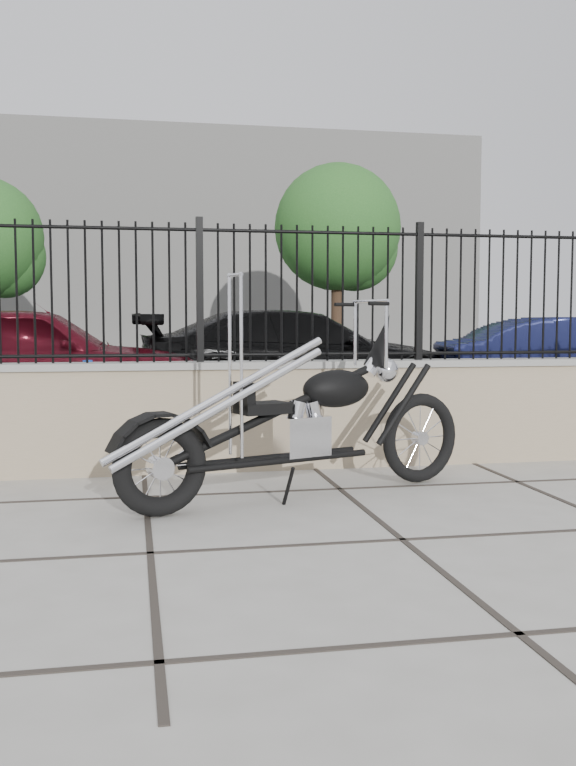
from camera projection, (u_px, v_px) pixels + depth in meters
The scene contains 12 objects.
ground_plane at pixel (402, 540), 4.88m from camera, with size 90.00×90.00×0.00m, color #99968E.
parking_lot at pixel (209, 383), 17.11m from camera, with size 30.00×30.00×0.00m, color black.
retaining_wall at pixel (312, 414), 7.29m from camera, with size 14.00×0.36×0.96m, color gray.
iron_fence at pixel (312, 293), 7.20m from camera, with size 14.00×0.08×1.20m, color black.
background_building at pixel (173, 249), 30.51m from camera, with size 22.00×6.00×8.00m, color beige.
chopper_motorcycle at pixel (296, 386), 5.93m from camera, with size 2.80×0.49×1.68m, color black, non-canonical shape.
car_red at pixel (31, 359), 11.24m from camera, with size 1.86×4.62×1.57m, color #4D0B15.
car_black at pixel (299, 357), 12.76m from camera, with size 2.08×5.11×1.48m, color black.
car_blue at pixel (574, 362), 12.55m from camera, with size 1.45×4.16×1.37m, color black.
bollard_a at pixel (88, 400), 8.93m from camera, with size 0.11×0.11×0.88m, color #0B3EAF.
bollard_b at pixel (448, 396), 9.64m from camera, with size 0.10×0.10×0.85m, color #0C3DB4.
tree_right at pixel (337, 222), 20.96m from camera, with size 3.28×3.28×5.53m.
Camera 1 is at (-1.59, -4.57, 1.32)m, focal length 38.00 mm.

